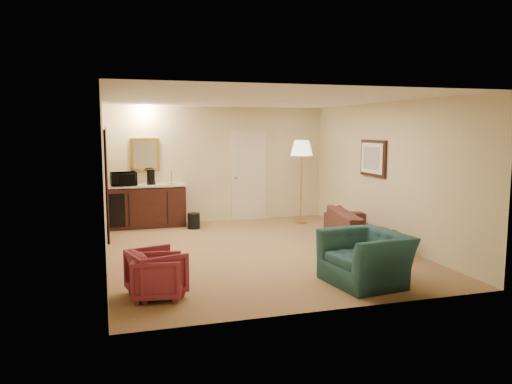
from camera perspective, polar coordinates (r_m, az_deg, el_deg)
ground at (r=8.77m, az=0.08°, el=-6.71°), size 6.00×6.00×0.00m
room_walls at (r=9.23m, az=-1.88°, el=4.78°), size 5.02×6.01×2.61m
wetbar_cabinet at (r=11.02m, az=-12.32°, el=-1.55°), size 1.64×0.58×0.92m
sofa at (r=9.37m, az=11.68°, el=-3.37°), size 1.01×2.18×0.82m
teal_armchair at (r=7.02m, az=12.44°, el=-6.44°), size 0.84×1.17×0.95m
rose_chair_near at (r=6.43m, az=-11.19°, el=-9.26°), size 0.64×0.67×0.61m
rose_chair_far at (r=6.55m, az=-11.31°, el=-8.75°), size 0.75×0.78×0.66m
coffee_table at (r=8.79m, az=12.79°, el=-5.48°), size 0.73×0.50×0.41m
floor_lamp at (r=11.19m, az=5.19°, el=1.18°), size 0.55×0.55×1.87m
waste_bin at (r=10.70m, az=-7.13°, el=-3.29°), size 0.35×0.35×0.33m
microwave at (r=10.85m, az=-14.91°, el=1.62°), size 0.55×0.36×0.35m
coffee_maker at (r=10.95m, az=-11.91°, el=1.70°), size 0.17×0.17×0.33m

